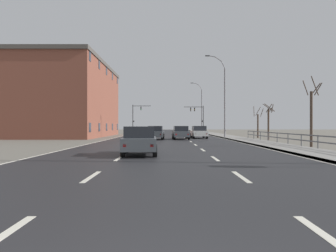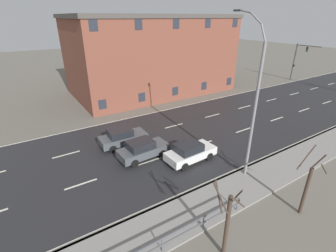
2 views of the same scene
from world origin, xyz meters
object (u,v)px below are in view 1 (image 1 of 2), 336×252
Objects in this scene: car_far_left at (139,140)px; car_far_right at (180,133)px; traffic_signal_right at (198,114)px; car_distant at (155,133)px; brick_building at (63,100)px; street_lamp_midground at (223,97)px; traffic_signal_left at (135,115)px; car_near_left at (198,132)px; street_lamp_distant at (200,108)px.

car_far_left and car_far_right have the same top height.
car_distant is at bearing -103.61° from traffic_signal_right.
street_lamp_midground is at bearing -12.76° from brick_building.
car_distant is 18.47m from brick_building.
car_far_right is at bearing -31.24° from brick_building.
car_far_left is 19.69m from car_far_right.
street_lamp_midground reaches higher than brick_building.
traffic_signal_left is 1.51× the size of car_far_right.
car_near_left is at bearing -70.68° from traffic_signal_left.
car_far_right is at bearing 78.04° from car_far_left.
traffic_signal_right is (-0.57, 28.23, -1.26)m from street_lamp_midground.
traffic_signal_right is 35.05m from car_distant.
car_distant is at bearing -37.50° from brick_building.
street_lamp_midground is at bearing 66.95° from car_far_left.
traffic_signal_right is at bearing 78.17° from car_far_right.
street_lamp_distant is at bearing 45.59° from brick_building.
car_near_left is (-2.93, -30.45, -3.29)m from traffic_signal_right.
street_lamp_distant is 0.49× the size of brick_building.
brick_building is (-22.40, -23.03, 1.33)m from traffic_signal_right.
car_distant is at bearing 86.45° from car_far_left.
brick_building is (-14.06, 29.81, 4.61)m from car_far_left.
street_lamp_distant reaches higher than car_far_right.
car_far_left is 0.18× the size of brick_building.
car_far_right is at bearing -99.07° from traffic_signal_right.
traffic_signal_right is 1.44× the size of car_near_left.
street_lamp_distant is 2.71× the size of car_distant.
street_lamp_midground is 1.83× the size of traffic_signal_right.
traffic_signal_left is 1.51× the size of car_far_left.
street_lamp_distant reaches higher than car_near_left.
brick_building is (-17.07, 10.36, 4.61)m from car_far_right.
traffic_signal_right is 1.43× the size of car_far_left.
brick_building is (-19.48, 7.42, 4.61)m from car_near_left.
street_lamp_distant is (0.02, 28.67, 0.15)m from street_lamp_midground.
brick_building is at bearing -134.21° from traffic_signal_right.
traffic_signal_left is 35.92m from car_distant.
car_far_left is at bearing -109.90° from street_lamp_midground.
street_lamp_distant reaches higher than car_far_left.
traffic_signal_right reaches higher than car_far_left.
street_lamp_distant reaches higher than traffic_signal_left.
car_far_right is (-2.40, -2.93, 0.00)m from car_near_left.
traffic_signal_right is 0.95× the size of traffic_signal_left.
car_near_left is 6.32m from car_distant.
street_lamp_midground is at bearing -90.04° from street_lamp_distant.
traffic_signal_right is 0.26× the size of brick_building.
car_far_left is at bearing -106.01° from car_near_left.
traffic_signal_right is at bearing -142.90° from street_lamp_distant.
brick_building reaches higher than car_distant.
car_far_left and car_distant have the same top height.
traffic_signal_left reaches higher than car_near_left.
brick_building reaches higher than car_far_right.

